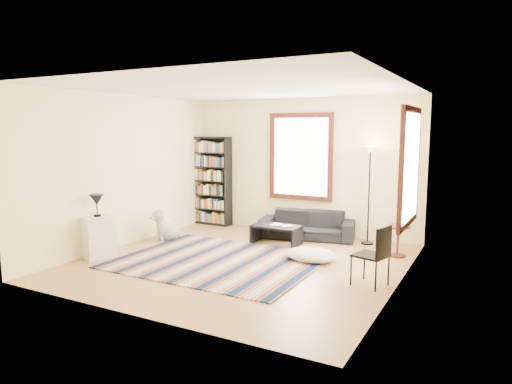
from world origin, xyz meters
The scene contains 21 objects.
floor centered at (0.00, 0.00, -0.05)m, with size 5.00×5.00×0.10m, color #B17451.
ceiling centered at (0.00, 0.00, 2.85)m, with size 5.00×5.00×0.10m, color white.
wall_back centered at (0.00, 2.55, 1.40)m, with size 5.00×0.10×2.80m, color #FFEEAB.
wall_front centered at (0.00, -2.55, 1.40)m, with size 5.00×0.10×2.80m, color #FFEEAB.
wall_left centered at (-2.55, 0.00, 1.40)m, with size 0.10×5.00×2.80m, color #FFEEAB.
wall_right centered at (2.55, 0.00, 1.40)m, with size 0.10×5.00×2.80m, color #FFEEAB.
window_back centered at (0.00, 2.47, 1.60)m, with size 1.20×0.06×1.60m, color white.
window_right centered at (2.47, 0.80, 1.60)m, with size 0.06×1.20×1.60m, color white.
rug centered at (-0.35, -0.17, 0.01)m, with size 3.20×2.56×0.02m, color #0C1E3D.
sofa centered at (0.33, 2.05, 0.27)m, with size 0.73×1.87×0.55m, color black.
bookshelf centered at (-2.11, 2.32, 1.00)m, with size 0.90×0.30×2.00m, color black.
coffee_table centered at (-0.01, 1.33, 0.18)m, with size 0.90×0.50×0.36m, color black.
book_a centered at (-0.11, 1.33, 0.37)m, with size 0.24×0.18×0.02m, color beige.
book_b centered at (0.14, 1.38, 0.37)m, with size 0.18×0.25×0.02m, color beige.
floor_cushion centered at (0.99, 0.58, 0.11)m, with size 0.86×0.65×0.22m, color silver.
floor_lamp centered at (1.52, 2.15, 0.93)m, with size 0.30×0.30×1.86m, color black, non-canonical shape.
side_table centered at (2.20, 1.53, 0.27)m, with size 0.40×0.40×0.54m, color #4C1A13.
folding_chair centered at (2.15, -0.16, 0.43)m, with size 0.42×0.40×0.86m, color black.
white_cabinet centered at (-2.30, -0.90, 0.35)m, with size 0.38×0.50×0.70m, color silver.
table_lamp centered at (-2.30, -0.90, 0.89)m, with size 0.24×0.24×0.38m, color black, non-canonical shape.
dog centered at (-2.02, 0.62, 0.31)m, with size 0.44×0.62×0.62m, color #B4B4B4, non-canonical shape.
Camera 1 is at (3.64, -6.32, 2.16)m, focal length 32.00 mm.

